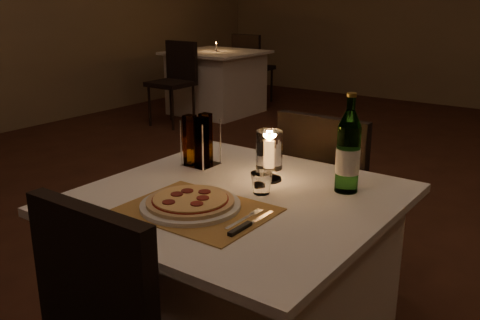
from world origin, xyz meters
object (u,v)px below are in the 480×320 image
Objects in this scene: chair_far at (329,188)px; plate at (190,205)px; tumbler at (261,183)px; water_bottle at (348,153)px; main_table at (237,290)px; neighbor_table_left at (217,82)px; hurricane_candle at (269,152)px; pizza at (190,200)px.

chair_far is 0.92m from plate.
water_bottle is (0.22, 0.19, 0.10)m from tumbler.
chair_far is at bearing 95.15° from tumbler.
chair_far is 2.81× the size of plate.
neighbor_table_left is at bearing 129.08° from main_table.
hurricane_candle is (-0.28, -0.06, -0.03)m from water_bottle.
pizza is at bearing -127.45° from water_bottle.
pizza is (-0.00, 0.00, 0.02)m from plate.
chair_far reaches higher than neighbor_table_left.
plate is 0.27m from tumbler.
water_bottle is 1.85× the size of hurricane_candle.
pizza is 0.39m from hurricane_candle.
neighbor_table_left is (-2.99, 2.96, -0.18)m from chair_far.
water_bottle reaches higher than chair_far.
tumbler is at bearing -49.89° from neighbor_table_left.
hurricane_candle is at bearing -167.46° from water_bottle.
hurricane_candle reaches higher than chair_far.
water_bottle reaches higher than pizza.
main_table is at bearing -50.92° from neighbor_table_left.
pizza is 0.82× the size of water_bottle.
main_table is 3.57× the size of pizza.
water_bottle is at bearing -58.40° from chair_far.
main_table and neighbor_table_left have the same top height.
water_bottle is 4.76m from neighbor_table_left.
pizza is 0.28× the size of neighbor_table_left.
main_table is 0.51m from hurricane_candle.
neighbor_table_left is (-3.05, 3.62, -0.40)m from tumbler.
plate is at bearing -127.44° from water_bottle.
plate is 1.14× the size of pizza.
tumbler is (0.06, -0.65, 0.23)m from chair_far.
pizza is at bearing -114.07° from tumbler.
pizza is 0.56m from water_bottle.
hurricane_candle is (0.06, 0.37, 0.08)m from pizza.
neighbor_table_left is at bearing 127.28° from pizza.
hurricane_candle is at bearing -89.41° from chair_far.
tumbler is 0.16m from hurricane_candle.
main_table is 0.42m from plate.
neighbor_table_left is (-2.99, 3.49, -0.47)m from hurricane_candle.
pizza is (-0.05, -0.89, 0.22)m from chair_far.
chair_far is at bearing 90.59° from hurricane_candle.
water_bottle reaches higher than hurricane_candle.
water_bottle is (0.33, 0.43, 0.13)m from plate.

